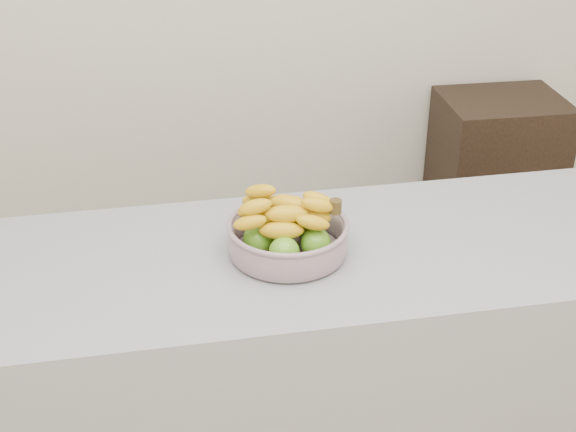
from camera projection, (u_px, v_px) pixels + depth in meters
counter at (303, 397)px, 2.10m from camera, size 2.00×0.60×0.90m
cabinet at (491, 195)px, 3.19m from camera, size 0.46×0.38×0.81m
fruit_bowl at (288, 235)px, 1.85m from camera, size 0.28×0.28×0.15m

